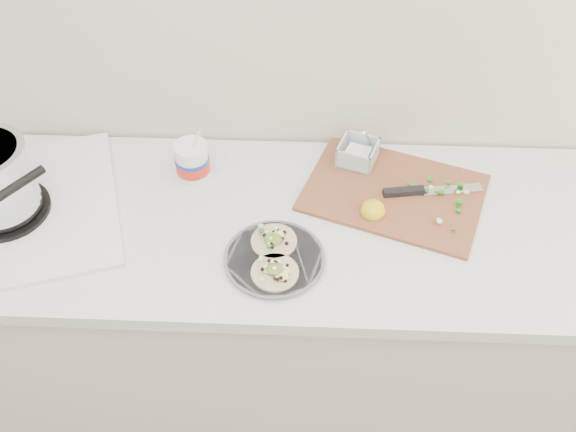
{
  "coord_description": "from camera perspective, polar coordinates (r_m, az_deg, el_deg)",
  "views": [
    {
      "loc": [
        0.26,
        0.25,
        2.15
      ],
      "look_at": [
        0.21,
        1.37,
        0.96
      ],
      "focal_mm": 40.0,
      "sensor_mm": 36.0,
      "label": 1
    }
  ],
  "objects": [
    {
      "name": "taco_plate",
      "position": [
        1.61,
        -1.22,
        -3.6
      ],
      "size": [
        0.26,
        0.26,
        0.04
      ],
      "rotation": [
        0.0,
        0.0,
        -0.19
      ],
      "color": "slate",
      "rests_on": "counter"
    },
    {
      "name": "counter",
      "position": [
        2.09,
        -5.75,
        -8.35
      ],
      "size": [
        2.44,
        0.66,
        0.9
      ],
      "color": "silver",
      "rests_on": "ground"
    },
    {
      "name": "tub",
      "position": [
        1.81,
        -8.46,
        5.04
      ],
      "size": [
        0.1,
        0.1,
        0.22
      ],
      "rotation": [
        0.0,
        0.0,
        -0.26
      ],
      "color": "white",
      "rests_on": "counter"
    },
    {
      "name": "cutboard",
      "position": [
        1.8,
        9.26,
        2.65
      ],
      "size": [
        0.56,
        0.47,
        0.07
      ],
      "rotation": [
        0.0,
        0.0,
        -0.34
      ],
      "color": "brown",
      "rests_on": "counter"
    }
  ]
}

